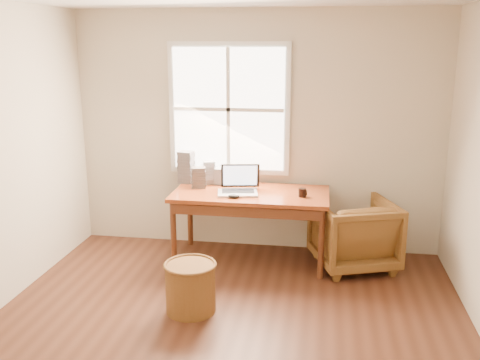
{
  "coord_description": "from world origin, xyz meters",
  "views": [
    {
      "loc": [
        0.72,
        -3.46,
        2.25
      ],
      "look_at": [
        -0.09,
        1.65,
        0.91
      ],
      "focal_mm": 40.0,
      "sensor_mm": 36.0,
      "label": 1
    }
  ],
  "objects_px": {
    "desk": "(251,194)",
    "laptop": "(238,181)",
    "armchair": "(354,234)",
    "cd_stack_a": "(209,172)",
    "coffee_mug": "(302,193)",
    "wicker_stool": "(191,288)"
  },
  "relations": [
    {
      "from": "wicker_stool",
      "to": "coffee_mug",
      "type": "relative_size",
      "value": 5.0
    },
    {
      "from": "desk",
      "to": "armchair",
      "type": "distance_m",
      "value": 1.13
    },
    {
      "from": "armchair",
      "to": "cd_stack_a",
      "type": "bearing_deg",
      "value": -29.27
    },
    {
      "from": "desk",
      "to": "coffee_mug",
      "type": "bearing_deg",
      "value": -9.39
    },
    {
      "from": "armchair",
      "to": "laptop",
      "type": "distance_m",
      "value": 1.31
    },
    {
      "from": "wicker_stool",
      "to": "armchair",
      "type": "bearing_deg",
      "value": 39.88
    },
    {
      "from": "wicker_stool",
      "to": "laptop",
      "type": "xyz_separation_m",
      "value": [
        0.23,
        1.09,
        0.68
      ]
    },
    {
      "from": "desk",
      "to": "coffee_mug",
      "type": "xyz_separation_m",
      "value": [
        0.53,
        -0.09,
        0.06
      ]
    },
    {
      "from": "armchair",
      "to": "laptop",
      "type": "relative_size",
      "value": 1.99
    },
    {
      "from": "desk",
      "to": "armchair",
      "type": "bearing_deg",
      "value": 0.0
    },
    {
      "from": "desk",
      "to": "armchair",
      "type": "height_order",
      "value": "desk"
    },
    {
      "from": "desk",
      "to": "laptop",
      "type": "bearing_deg",
      "value": -141.69
    },
    {
      "from": "coffee_mug",
      "to": "desk",
      "type": "bearing_deg",
      "value": 161.35
    },
    {
      "from": "cd_stack_a",
      "to": "desk",
      "type": "bearing_deg",
      "value": -28.54
    },
    {
      "from": "desk",
      "to": "cd_stack_a",
      "type": "height_order",
      "value": "cd_stack_a"
    },
    {
      "from": "armchair",
      "to": "wicker_stool",
      "type": "height_order",
      "value": "armchair"
    },
    {
      "from": "cd_stack_a",
      "to": "coffee_mug",
      "type": "bearing_deg",
      "value": -19.2
    },
    {
      "from": "wicker_stool",
      "to": "cd_stack_a",
      "type": "distance_m",
      "value": 1.61
    },
    {
      "from": "wicker_stool",
      "to": "desk",
      "type": "bearing_deg",
      "value": 73.38
    },
    {
      "from": "armchair",
      "to": "wicker_stool",
      "type": "distance_m",
      "value": 1.85
    },
    {
      "from": "laptop",
      "to": "cd_stack_a",
      "type": "relative_size",
      "value": 1.56
    },
    {
      "from": "desk",
      "to": "coffee_mug",
      "type": "height_order",
      "value": "coffee_mug"
    }
  ]
}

